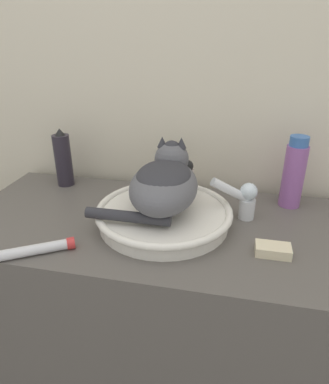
{
  "coord_description": "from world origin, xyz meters",
  "views": [
    {
      "loc": [
        0.17,
        -0.53,
        1.33
      ],
      "look_at": [
        0.0,
        0.24,
        0.96
      ],
      "focal_mm": 32.0,
      "sensor_mm": 36.0,
      "label": 1
    }
  ],
  "objects_px": {
    "cream_tube": "(38,249)",
    "soap_bar": "(273,250)",
    "deodorant_stick": "(187,178)",
    "hairspray_can_black": "(63,159)",
    "faucet": "(244,198)",
    "mouthwash_bottle": "(294,173)",
    "cat": "(166,181)"
  },
  "relations": [
    {
      "from": "faucet",
      "to": "cream_tube",
      "type": "distance_m",
      "value": 0.54
    },
    {
      "from": "soap_bar",
      "to": "faucet",
      "type": "bearing_deg",
      "value": 114.39
    },
    {
      "from": "cream_tube",
      "to": "hairspray_can_black",
      "type": "bearing_deg",
      "value": 107.83
    },
    {
      "from": "cat",
      "to": "hairspray_can_black",
      "type": "height_order",
      "value": "cat"
    },
    {
      "from": "hairspray_can_black",
      "to": "faucet",
      "type": "bearing_deg",
      "value": -10.84
    },
    {
      "from": "soap_bar",
      "to": "cream_tube",
      "type": "bearing_deg",
      "value": -168.05
    },
    {
      "from": "cat",
      "to": "cream_tube",
      "type": "xyz_separation_m",
      "value": [
        -0.26,
        -0.21,
        -0.11
      ]
    },
    {
      "from": "deodorant_stick",
      "to": "hairspray_can_black",
      "type": "height_order",
      "value": "hairspray_can_black"
    },
    {
      "from": "cream_tube",
      "to": "mouthwash_bottle",
      "type": "bearing_deg",
      "value": 32.73
    },
    {
      "from": "faucet",
      "to": "deodorant_stick",
      "type": "bearing_deg",
      "value": -53.11
    },
    {
      "from": "hairspray_can_black",
      "to": "cream_tube",
      "type": "bearing_deg",
      "value": -72.17
    },
    {
      "from": "deodorant_stick",
      "to": "hairspray_can_black",
      "type": "distance_m",
      "value": 0.42
    },
    {
      "from": "mouthwash_bottle",
      "to": "cream_tube",
      "type": "distance_m",
      "value": 0.72
    },
    {
      "from": "faucet",
      "to": "hairspray_can_black",
      "type": "height_order",
      "value": "hairspray_can_black"
    },
    {
      "from": "hairspray_can_black",
      "to": "soap_bar",
      "type": "bearing_deg",
      "value": -22.43
    },
    {
      "from": "faucet",
      "to": "soap_bar",
      "type": "distance_m",
      "value": 0.18
    },
    {
      "from": "deodorant_stick",
      "to": "mouthwash_bottle",
      "type": "distance_m",
      "value": 0.31
    },
    {
      "from": "faucet",
      "to": "mouthwash_bottle",
      "type": "bearing_deg",
      "value": -160.66
    },
    {
      "from": "mouthwash_bottle",
      "to": "soap_bar",
      "type": "distance_m",
      "value": 0.29
    },
    {
      "from": "cat",
      "to": "hairspray_can_black",
      "type": "distance_m",
      "value": 0.42
    },
    {
      "from": "faucet",
      "to": "mouthwash_bottle",
      "type": "relative_size",
      "value": 0.61
    },
    {
      "from": "deodorant_stick",
      "to": "soap_bar",
      "type": "xyz_separation_m",
      "value": [
        0.25,
        -0.27,
        -0.05
      ]
    },
    {
      "from": "cat",
      "to": "hairspray_can_black",
      "type": "xyz_separation_m",
      "value": [
        -0.38,
        0.17,
        -0.03
      ]
    },
    {
      "from": "faucet",
      "to": "hairspray_can_black",
      "type": "relative_size",
      "value": 0.67
    },
    {
      "from": "cat",
      "to": "soap_bar",
      "type": "height_order",
      "value": "cat"
    },
    {
      "from": "mouthwash_bottle",
      "to": "hairspray_can_black",
      "type": "xyz_separation_m",
      "value": [
        -0.72,
        -0.0,
        -0.01
      ]
    },
    {
      "from": "faucet",
      "to": "mouthwash_bottle",
      "type": "distance_m",
      "value": 0.18
    },
    {
      "from": "faucet",
      "to": "deodorant_stick",
      "type": "height_order",
      "value": "faucet"
    },
    {
      "from": "hairspray_can_black",
      "to": "cat",
      "type": "bearing_deg",
      "value": -24.4
    },
    {
      "from": "soap_bar",
      "to": "mouthwash_bottle",
      "type": "bearing_deg",
      "value": 76.68
    },
    {
      "from": "cream_tube",
      "to": "soap_bar",
      "type": "bearing_deg",
      "value": 11.95
    },
    {
      "from": "hairspray_can_black",
      "to": "cream_tube",
      "type": "relative_size",
      "value": 1.2
    }
  ]
}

